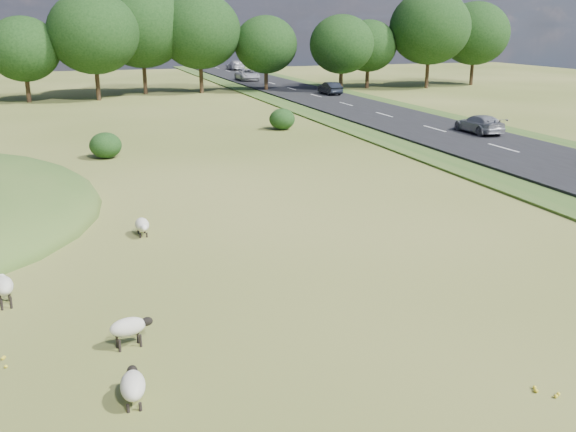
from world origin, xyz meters
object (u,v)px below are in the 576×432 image
object	(u,v)px
sheep_2	(142,225)
car_0	(247,75)
sheep_0	(133,385)
car_1	(479,124)
car_2	(235,65)
sheep_1	(3,286)
car_4	(330,88)
sheep_3	(129,327)

from	to	relation	value
sheep_2	car_0	xyz separation A→B (m)	(20.94, 62.43, 0.57)
sheep_0	car_1	size ratio (longest dim) A/B	0.27
car_1	car_2	size ratio (longest dim) A/B	0.82
sheep_1	car_0	size ratio (longest dim) A/B	0.22
sheep_2	car_4	world-z (taller)	car_4
sheep_3	car_1	size ratio (longest dim) A/B	0.25
car_1	car_2	world-z (taller)	car_2
sheep_2	car_1	size ratio (longest dim) A/B	0.26
sheep_1	car_4	size ratio (longest dim) A/B	0.30
car_0	car_4	distance (m)	20.55
sheep_1	sheep_2	bearing A→B (deg)	-49.56
car_1	car_4	bearing A→B (deg)	-90.00
sheep_0	sheep_2	bearing A→B (deg)	-2.75
sheep_0	sheep_3	world-z (taller)	sheep_3
car_0	car_2	bearing A→B (deg)	80.03
sheep_0	car_1	distance (m)	36.85
car_2	car_4	xyz separation A→B (m)	(0.00, -41.80, -0.11)
car_0	car_1	size ratio (longest dim) A/B	1.23
sheep_0	car_0	distance (m)	76.82
sheep_1	car_1	bearing A→B (deg)	-64.43
car_2	sheep_2	bearing A→B (deg)	73.60
car_0	car_4	bearing A→B (deg)	-79.34
sheep_2	sheep_1	bearing A→B (deg)	-42.02
sheep_3	car_4	world-z (taller)	car_4
sheep_2	car_1	distance (m)	28.87
car_4	sheep_3	bearing A→B (deg)	62.92
sheep_3	car_2	distance (m)	96.21
car_0	sheep_1	bearing A→B (deg)	-110.53
sheep_1	sheep_3	bearing A→B (deg)	-148.44
sheep_0	sheep_1	bearing A→B (deg)	30.04
car_0	car_2	size ratio (longest dim) A/B	1.01
car_4	sheep_1	bearing A→B (deg)	58.41
sheep_0	car_4	xyz separation A→B (m)	(26.15, 53.30, 0.48)
car_2	car_4	world-z (taller)	car_2
sheep_3	car_1	bearing A→B (deg)	31.45
car_2	sheep_0	bearing A→B (deg)	74.62
car_0	sheep_0	bearing A→B (deg)	-106.92
car_4	car_1	bearing A→B (deg)	90.00
sheep_1	sheep_3	distance (m)	4.72
car_1	sheep_0	bearing A→B (deg)	44.78
sheep_1	car_4	bearing A→B (deg)	-40.41
sheep_3	car_0	world-z (taller)	car_0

